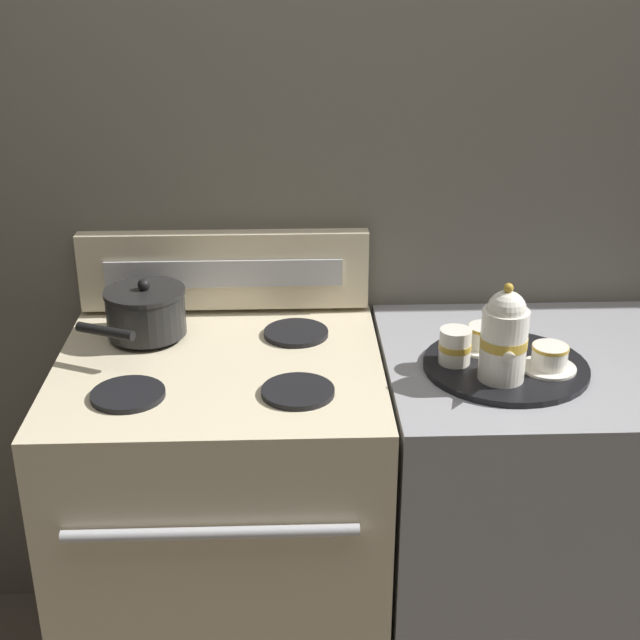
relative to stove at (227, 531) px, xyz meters
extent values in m
cube|color=#666056|center=(0.36, 0.35, 0.65)|extent=(6.00, 0.05, 2.20)
cube|color=beige|center=(0.00, 0.00, 0.00)|extent=(0.72, 0.64, 0.89)
cylinder|color=silver|center=(0.00, -0.34, 0.25)|extent=(0.57, 0.02, 0.02)
cylinder|color=black|center=(-0.17, 0.14, 0.45)|extent=(0.15, 0.15, 0.01)
cylinder|color=black|center=(0.17, 0.14, 0.45)|extent=(0.15, 0.15, 0.01)
cylinder|color=black|center=(-0.17, -0.14, 0.45)|extent=(0.15, 0.15, 0.01)
cylinder|color=black|center=(0.17, -0.14, 0.45)|extent=(0.15, 0.15, 0.01)
cube|color=beige|center=(0.00, 0.30, 0.55)|extent=(0.70, 0.05, 0.19)
cube|color=#B7B7BC|center=(0.00, 0.27, 0.55)|extent=(0.57, 0.01, 0.07)
cube|color=#939399|center=(0.73, 0.00, 0.00)|extent=(0.72, 0.64, 0.89)
cylinder|color=black|center=(-0.17, 0.14, 0.50)|extent=(0.18, 0.18, 0.10)
cylinder|color=black|center=(-0.17, 0.14, 0.56)|extent=(0.19, 0.19, 0.01)
sphere|color=black|center=(-0.17, 0.14, 0.57)|extent=(0.03, 0.03, 0.03)
cylinder|color=black|center=(-0.24, 0.00, 0.52)|extent=(0.13, 0.08, 0.02)
cylinder|color=black|center=(0.62, -0.05, 0.45)|extent=(0.35, 0.35, 0.01)
cylinder|color=white|center=(0.59, -0.12, 0.53)|extent=(0.10, 0.10, 0.15)
cylinder|color=gold|center=(0.59, -0.12, 0.54)|extent=(0.10, 0.10, 0.02)
sphere|color=white|center=(0.59, -0.12, 0.61)|extent=(0.08, 0.08, 0.08)
sphere|color=gold|center=(0.59, -0.12, 0.66)|extent=(0.02, 0.02, 0.02)
cone|color=white|center=(0.59, -0.19, 0.54)|extent=(0.03, 0.07, 0.06)
cylinder|color=white|center=(0.59, 0.03, 0.46)|extent=(0.12, 0.12, 0.01)
cylinder|color=white|center=(0.59, 0.03, 0.49)|extent=(0.08, 0.08, 0.05)
cylinder|color=gold|center=(0.59, 0.03, 0.51)|extent=(0.08, 0.08, 0.01)
cylinder|color=white|center=(0.70, -0.08, 0.46)|extent=(0.12, 0.12, 0.01)
cylinder|color=white|center=(0.70, -0.08, 0.49)|extent=(0.08, 0.08, 0.05)
cylinder|color=gold|center=(0.70, -0.08, 0.51)|extent=(0.08, 0.08, 0.01)
cylinder|color=white|center=(0.51, -0.04, 0.50)|extent=(0.07, 0.07, 0.08)
cylinder|color=gold|center=(0.51, -0.04, 0.50)|extent=(0.07, 0.07, 0.01)
camera|label=1|loc=(0.16, -1.75, 1.31)|focal=50.00mm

